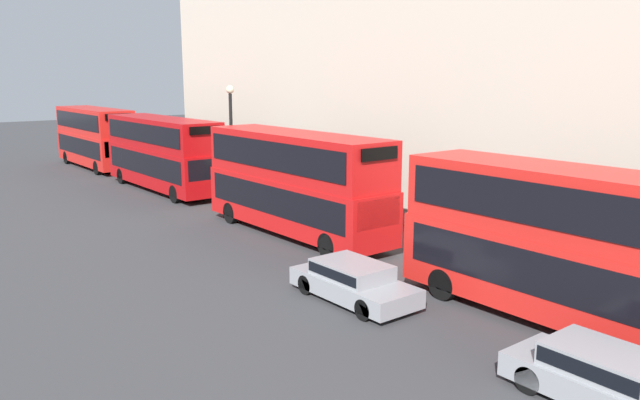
{
  "coord_description": "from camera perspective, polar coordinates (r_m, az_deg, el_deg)",
  "views": [
    {
      "loc": [
        -14.08,
        -2.13,
        6.95
      ],
      "look_at": [
        0.48,
        16.37,
        2.2
      ],
      "focal_mm": 35.0,
      "sensor_mm": 36.0,
      "label": 1
    }
  ],
  "objects": [
    {
      "name": "bus_trailing",
      "position": [
        50.11,
        -19.91,
        5.59
      ],
      "size": [
        2.59,
        10.25,
        4.48
      ],
      "color": "red",
      "rests_on": "ground"
    },
    {
      "name": "bus_leading",
      "position": [
        18.32,
        23.04,
        -3.75
      ],
      "size": [
        2.59,
        10.98,
        4.44
      ],
      "color": "red",
      "rests_on": "ground"
    },
    {
      "name": "car_hatchback",
      "position": [
        19.61,
        3.04,
        -7.33
      ],
      "size": [
        1.84,
        4.33,
        1.22
      ],
      "color": "gray",
      "rests_on": "ground"
    },
    {
      "name": "street_lamp",
      "position": [
        34.69,
        -8.13,
        6.32
      ],
      "size": [
        0.44,
        0.44,
        6.37
      ],
      "color": "black",
      "rests_on": "ground"
    },
    {
      "name": "bus_third_in_queue",
      "position": [
        38.9,
        -14.21,
        4.38
      ],
      "size": [
        2.59,
        11.1,
        4.4
      ],
      "color": "#B20C0F",
      "rests_on": "ground"
    },
    {
      "name": "bus_second_in_queue",
      "position": [
        27.1,
        -2.27,
        1.9
      ],
      "size": [
        2.59,
        10.57,
        4.51
      ],
      "color": "red",
      "rests_on": "ground"
    },
    {
      "name": "car_dark_sedan",
      "position": [
        14.97,
        24.67,
        -14.47
      ],
      "size": [
        1.75,
        4.23,
        1.27
      ],
      "color": "gray",
      "rests_on": "ground"
    }
  ]
}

